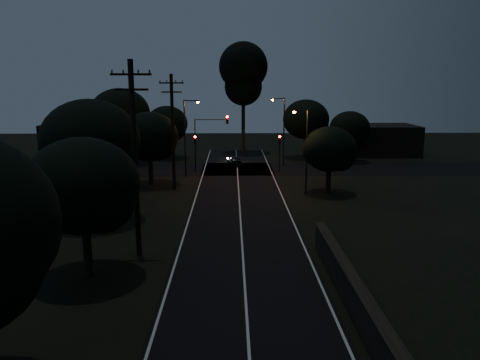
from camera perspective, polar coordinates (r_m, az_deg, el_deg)
name	(u,v)px	position (r m, az deg, el deg)	size (l,w,h in m)	color
road_surface	(239,191)	(42.96, -0.17, -1.29)	(60.00, 70.00, 0.03)	black
utility_pole_mid	(135,157)	(26.57, -12.72, 2.78)	(2.20, 0.30, 11.00)	black
utility_pole_far	(173,130)	(43.25, -8.21, 6.04)	(2.20, 0.30, 10.50)	black
tree_left_b	(86,188)	(24.25, -18.23, -0.98)	(5.65, 5.65, 7.19)	black
tree_left_c	(94,143)	(34.22, -17.43, 4.31)	(6.87, 6.87, 8.68)	black
tree_left_d	(151,138)	(45.55, -10.77, 5.07)	(5.54, 5.54, 7.03)	black
tree_far_nw	(168,125)	(61.38, -8.74, 6.70)	(5.36, 5.36, 6.78)	black
tree_far_w	(122,115)	(58.19, -14.18, 7.69)	(7.12, 7.12, 9.08)	black
tree_far_ne	(308,120)	(61.56, 8.24, 7.21)	(5.99, 5.99, 7.58)	black
tree_far_e	(351,129)	(59.74, 13.40, 6.06)	(4.94, 4.94, 6.27)	black
tree_right_a	(332,150)	(41.96, 11.10, 3.56)	(4.72, 4.72, 6.00)	black
tall_pine	(243,73)	(65.72, 0.41, 12.90)	(6.68, 6.68, 15.19)	black
building_left	(87,140)	(66.07, -18.13, 4.70)	(10.00, 8.00, 4.40)	black
building_right	(381,140)	(67.40, 16.87, 4.74)	(9.00, 7.00, 4.00)	black
signal_left	(195,147)	(51.32, -5.47, 4.04)	(0.28, 0.35, 4.10)	black
signal_right	(279,147)	(51.43, 4.83, 4.07)	(0.28, 0.35, 4.10)	black
signal_mast	(211,133)	(51.03, -3.61, 5.72)	(3.70, 0.35, 6.25)	black
streetlight_a	(187,132)	(49.20, -6.51, 5.79)	(1.66, 0.26, 8.00)	black
streetlight_b	(282,127)	(55.26, 5.18, 6.48)	(1.66, 0.26, 8.00)	black
streetlight_c	(305,145)	(41.56, 7.94, 4.24)	(1.46, 0.26, 7.50)	black
car	(235,161)	(55.83, -0.66, 2.39)	(1.37, 3.41, 1.16)	black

